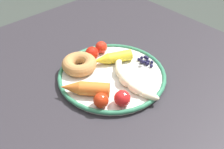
% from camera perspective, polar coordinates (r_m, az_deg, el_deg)
% --- Properties ---
extents(dining_table, '(1.00, 0.90, 0.75)m').
position_cam_1_polar(dining_table, '(0.87, -3.62, -5.08)').
color(dining_table, '#2A272D').
rests_on(dining_table, ground_plane).
extents(plate, '(0.31, 0.31, 0.02)m').
position_cam_1_polar(plate, '(0.79, 0.00, -0.16)').
color(plate, silver).
rests_on(plate, dining_table).
extents(banana, '(0.09, 0.21, 0.03)m').
position_cam_1_polar(banana, '(0.75, 3.33, -1.01)').
color(banana, beige).
rests_on(banana, plate).
extents(carrot_orange, '(0.11, 0.12, 0.04)m').
position_cam_1_polar(carrot_orange, '(0.72, -5.59, -2.85)').
color(carrot_orange, orange).
rests_on(carrot_orange, plate).
extents(carrot_yellow, '(0.12, 0.08, 0.03)m').
position_cam_1_polar(carrot_yellow, '(0.82, 0.02, 3.38)').
color(carrot_yellow, yellow).
rests_on(carrot_yellow, plate).
extents(donut, '(0.14, 0.14, 0.04)m').
position_cam_1_polar(donut, '(0.80, -6.71, 2.15)').
color(donut, '#B67F48').
rests_on(donut, plate).
extents(blueberry_pile, '(0.04, 0.06, 0.02)m').
position_cam_1_polar(blueberry_pile, '(0.83, 6.86, 2.75)').
color(blueberry_pile, '#191638').
rests_on(blueberry_pile, plate).
extents(tomato_near, '(0.04, 0.04, 0.04)m').
position_cam_1_polar(tomato_near, '(0.87, -2.22, 5.62)').
color(tomato_near, red).
rests_on(tomato_near, plate).
extents(tomato_mid, '(0.04, 0.04, 0.04)m').
position_cam_1_polar(tomato_mid, '(0.84, -4.11, 4.33)').
color(tomato_mid, red).
rests_on(tomato_mid, plate).
extents(tomato_far, '(0.04, 0.04, 0.04)m').
position_cam_1_polar(tomato_far, '(0.68, -2.27, -5.32)').
color(tomato_far, red).
rests_on(tomato_far, plate).
extents(tomato_extra, '(0.04, 0.04, 0.04)m').
position_cam_1_polar(tomato_extra, '(0.69, 2.12, -4.90)').
color(tomato_extra, red).
rests_on(tomato_extra, plate).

